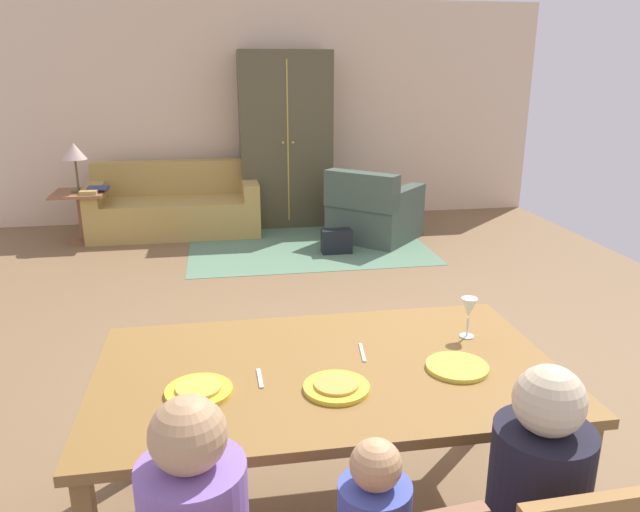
{
  "coord_description": "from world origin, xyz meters",
  "views": [
    {
      "loc": [
        -0.68,
        -3.75,
        1.93
      ],
      "look_at": [
        -0.11,
        -0.39,
        0.85
      ],
      "focal_mm": 34.05,
      "sensor_mm": 36.0,
      "label": 1
    }
  ],
  "objects_px": {
    "plate_near_child": "(336,388)",
    "couch": "(176,208)",
    "wine_glass": "(469,309)",
    "handbag": "(337,241)",
    "armoire": "(285,140)",
    "book_lower": "(97,189)",
    "dining_table": "(328,381)",
    "armchair": "(373,212)",
    "plate_near_woman": "(457,367)",
    "plate_near_man": "(199,391)",
    "book_upper": "(98,188)",
    "table_lamp": "(74,153)",
    "side_table": "(81,210)"
  },
  "relations": [
    {
      "from": "wine_glass",
      "to": "couch",
      "type": "bearing_deg",
      "value": 107.91
    },
    {
      "from": "plate_near_child",
      "to": "couch",
      "type": "distance_m",
      "value": 5.38
    },
    {
      "from": "table_lamp",
      "to": "book_upper",
      "type": "relative_size",
      "value": 2.45
    },
    {
      "from": "book_upper",
      "to": "dining_table",
      "type": "bearing_deg",
      "value": -70.27
    },
    {
      "from": "handbag",
      "to": "plate_near_child",
      "type": "bearing_deg",
      "value": -101.15
    },
    {
      "from": "plate_near_woman",
      "to": "wine_glass",
      "type": "xyz_separation_m",
      "value": [
        0.16,
        0.28,
        0.12
      ]
    },
    {
      "from": "armoire",
      "to": "plate_near_child",
      "type": "bearing_deg",
      "value": -94.49
    },
    {
      "from": "plate_near_man",
      "to": "plate_near_woman",
      "type": "height_order",
      "value": "same"
    },
    {
      "from": "book_lower",
      "to": "handbag",
      "type": "height_order",
      "value": "book_lower"
    },
    {
      "from": "plate_near_man",
      "to": "handbag",
      "type": "xyz_separation_m",
      "value": [
        1.32,
        4.06,
        -0.64
      ]
    },
    {
      "from": "plate_near_child",
      "to": "couch",
      "type": "height_order",
      "value": "couch"
    },
    {
      "from": "wine_glass",
      "to": "book_lower",
      "type": "distance_m",
      "value": 5.3
    },
    {
      "from": "dining_table",
      "to": "book_upper",
      "type": "height_order",
      "value": "dining_table"
    },
    {
      "from": "armchair",
      "to": "side_table",
      "type": "distance_m",
      "value": 3.3
    },
    {
      "from": "plate_near_woman",
      "to": "book_lower",
      "type": "relative_size",
      "value": 1.14
    },
    {
      "from": "wine_glass",
      "to": "plate_near_child",
      "type": "bearing_deg",
      "value": -151.66
    },
    {
      "from": "armoire",
      "to": "dining_table",
      "type": "bearing_deg",
      "value": -94.64
    },
    {
      "from": "table_lamp",
      "to": "handbag",
      "type": "xyz_separation_m",
      "value": [
        2.75,
        -0.9,
        -0.88
      ]
    },
    {
      "from": "couch",
      "to": "book_upper",
      "type": "bearing_deg",
      "value": -160.54
    },
    {
      "from": "dining_table",
      "to": "armchair",
      "type": "height_order",
      "value": "armchair"
    },
    {
      "from": "armchair",
      "to": "book_lower",
      "type": "bearing_deg",
      "value": 170.94
    },
    {
      "from": "plate_near_man",
      "to": "armoire",
      "type": "xyz_separation_m",
      "value": [
        0.94,
        5.45,
        0.28
      ]
    },
    {
      "from": "couch",
      "to": "armoire",
      "type": "xyz_separation_m",
      "value": [
        1.35,
        0.24,
        0.75
      ]
    },
    {
      "from": "plate_near_man",
      "to": "book_upper",
      "type": "xyz_separation_m",
      "value": [
        -1.22,
        4.93,
        -0.15
      ]
    },
    {
      "from": "book_upper",
      "to": "plate_near_child",
      "type": "bearing_deg",
      "value": -70.93
    },
    {
      "from": "plate_near_child",
      "to": "couch",
      "type": "xyz_separation_m",
      "value": [
        -0.92,
        5.28,
        -0.47
      ]
    },
    {
      "from": "dining_table",
      "to": "book_lower",
      "type": "distance_m",
      "value": 5.2
    },
    {
      "from": "book_upper",
      "to": "plate_near_man",
      "type": "bearing_deg",
      "value": -76.15
    },
    {
      "from": "plate_near_man",
      "to": "wine_glass",
      "type": "xyz_separation_m",
      "value": [
        1.18,
        0.3,
        0.12
      ]
    },
    {
      "from": "book_upper",
      "to": "couch",
      "type": "bearing_deg",
      "value": 19.46
    },
    {
      "from": "armoire",
      "to": "table_lamp",
      "type": "bearing_deg",
      "value": -168.2
    },
    {
      "from": "armchair",
      "to": "book_upper",
      "type": "distance_m",
      "value": 3.09
    },
    {
      "from": "plate_near_man",
      "to": "side_table",
      "type": "distance_m",
      "value": 5.17
    },
    {
      "from": "plate_near_child",
      "to": "table_lamp",
      "type": "xyz_separation_m",
      "value": [
        -1.94,
        5.02,
        0.24
      ]
    },
    {
      "from": "book_lower",
      "to": "handbag",
      "type": "bearing_deg",
      "value": -20.33
    },
    {
      "from": "armoire",
      "to": "book_upper",
      "type": "bearing_deg",
      "value": -166.42
    },
    {
      "from": "armoire",
      "to": "side_table",
      "type": "xyz_separation_m",
      "value": [
        -2.37,
        -0.5,
        -0.67
      ]
    },
    {
      "from": "plate_near_woman",
      "to": "dining_table",
      "type": "bearing_deg",
      "value": 168.9
    },
    {
      "from": "plate_near_child",
      "to": "book_upper",
      "type": "height_order",
      "value": "plate_near_child"
    },
    {
      "from": "book_lower",
      "to": "book_upper",
      "type": "distance_m",
      "value": 0.09
    },
    {
      "from": "side_table",
      "to": "plate_near_woman",
      "type": "bearing_deg",
      "value": -63.6
    },
    {
      "from": "plate_near_child",
      "to": "plate_near_woman",
      "type": "relative_size",
      "value": 1.0
    },
    {
      "from": "plate_near_woman",
      "to": "wine_glass",
      "type": "height_order",
      "value": "wine_glass"
    },
    {
      "from": "dining_table",
      "to": "plate_near_woman",
      "type": "distance_m",
      "value": 0.52
    },
    {
      "from": "side_table",
      "to": "wine_glass",
      "type": "bearing_deg",
      "value": -60.75
    },
    {
      "from": "table_lamp",
      "to": "armoire",
      "type": "bearing_deg",
      "value": 11.8
    },
    {
      "from": "wine_glass",
      "to": "handbag",
      "type": "relative_size",
      "value": 0.58
    },
    {
      "from": "book_upper",
      "to": "handbag",
      "type": "height_order",
      "value": "book_upper"
    },
    {
      "from": "handbag",
      "to": "book_lower",
      "type": "bearing_deg",
      "value": 159.67
    },
    {
      "from": "couch",
      "to": "table_lamp",
      "type": "relative_size",
      "value": 3.62
    }
  ]
}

